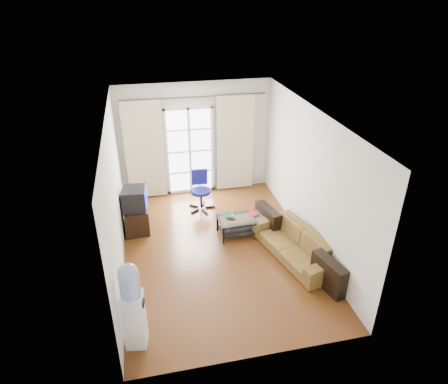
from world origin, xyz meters
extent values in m
plane|color=brown|center=(0.00, 0.00, 0.00)|extent=(5.20, 5.20, 0.00)
plane|color=white|center=(0.00, 0.00, 2.70)|extent=(5.20, 5.20, 0.00)
cube|color=silver|center=(0.00, 2.60, 1.35)|extent=(3.60, 0.02, 2.70)
cube|color=silver|center=(0.00, -2.60, 1.35)|extent=(3.60, 0.02, 2.70)
cube|color=silver|center=(-1.80, 0.00, 1.35)|extent=(0.02, 5.20, 2.70)
cube|color=silver|center=(1.80, 0.00, 1.35)|extent=(0.02, 5.20, 2.70)
cube|color=white|center=(-0.15, 2.56, 1.07)|extent=(1.01, 0.02, 2.04)
cube|color=white|center=(-0.15, 2.54, 1.07)|extent=(1.16, 0.06, 2.15)
cylinder|color=#4C3F2D|center=(0.00, 2.50, 2.38)|extent=(3.30, 0.04, 0.04)
cube|color=beige|center=(-1.20, 2.48, 1.20)|extent=(0.90, 0.07, 2.35)
cube|color=beige|center=(0.95, 2.48, 1.20)|extent=(0.90, 0.07, 2.35)
cube|color=gray|center=(0.80, 2.50, 0.33)|extent=(0.64, 0.12, 0.64)
imported|color=brown|center=(1.38, -0.53, 0.28)|extent=(2.28, 1.65, 0.56)
cube|color=silver|center=(0.58, 0.41, 0.38)|extent=(0.98, 0.58, 0.01)
cube|color=black|center=(0.58, 0.41, 0.12)|extent=(0.91, 0.52, 0.01)
cube|color=black|center=(0.14, 0.16, 0.19)|extent=(0.04, 0.04, 0.38)
cube|color=black|center=(1.04, 0.19, 0.19)|extent=(0.04, 0.04, 0.38)
cube|color=black|center=(0.13, 0.64, 0.19)|extent=(0.04, 0.04, 0.38)
cube|color=black|center=(1.03, 0.67, 0.19)|extent=(0.04, 0.04, 0.38)
imported|color=#338C3E|center=(0.34, 0.54, 0.41)|extent=(0.22, 0.22, 0.05)
imported|color=maroon|center=(0.78, 0.51, 0.40)|extent=(0.24, 0.27, 0.02)
cube|color=black|center=(0.37, 0.40, 0.40)|extent=(0.17, 0.08, 0.02)
cube|color=black|center=(-1.53, 1.08, 0.27)|extent=(0.53, 0.76, 0.53)
cube|color=black|center=(-1.51, 1.02, 0.76)|extent=(0.50, 0.54, 0.46)
cube|color=#0C19E5|center=(-1.28, 1.00, 0.76)|extent=(0.06, 0.40, 0.34)
cube|color=black|center=(-1.71, 1.04, 0.76)|extent=(0.17, 0.35, 0.30)
cylinder|color=black|center=(-0.05, 1.63, 0.23)|extent=(0.05, 0.05, 0.46)
cylinder|color=navy|center=(-0.05, 1.63, 0.45)|extent=(0.44, 0.44, 0.07)
cube|color=navy|center=(-0.04, 1.83, 0.72)|extent=(0.36, 0.06, 0.38)
cube|color=white|center=(-1.60, -1.99, 0.46)|extent=(0.34, 0.34, 0.92)
cylinder|color=#829AC9|center=(-1.60, -1.99, 1.10)|extent=(0.28, 0.28, 0.37)
sphere|color=#829AC9|center=(-1.60, -1.99, 1.28)|extent=(0.28, 0.28, 0.28)
cube|color=black|center=(-1.46, -2.02, 0.77)|extent=(0.06, 0.12, 0.10)
camera|label=1|loc=(-1.25, -6.27, 4.68)|focal=32.00mm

